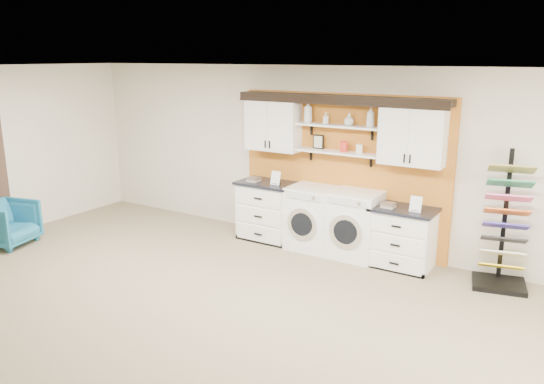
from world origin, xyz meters
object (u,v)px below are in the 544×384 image
Objects in this scene: sample_rack at (503,245)px; armchair at (7,224)px; base_cabinet_left at (268,211)px; washer at (312,218)px; dryer at (355,225)px; base_cabinet_right at (403,237)px.

sample_rack reaches higher than armchair.
washer is at bearing -0.24° from base_cabinet_left.
base_cabinet_left is 1.53m from dryer.
base_cabinet_left is at bearing 179.76° from washer.
base_cabinet_right is 1.45m from washer.
base_cabinet_left is 1.10× the size of base_cabinet_right.
sample_rack is at bearing 1.14° from dryer.
base_cabinet_right is at bearing 169.08° from sample_rack.
washer is 0.98× the size of dryer.
base_cabinet_right is 1.32m from sample_rack.
sample_rack is 7.38m from armchair.
washer is at bearing -179.87° from base_cabinet_right.
base_cabinet_right reaches higher than armchair.
sample_rack reaches higher than washer.
base_cabinet_right is at bearing -81.01° from armchair.
dryer is 1.30× the size of armchair.
sample_rack is at bearing 0.60° from base_cabinet_left.
washer is at bearing 168.30° from sample_rack.
washer is (0.81, -0.00, 0.01)m from base_cabinet_left.
washer reaches higher than armchair.
washer is 0.55× the size of sample_rack.
base_cabinet_left reaches higher than armchair.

